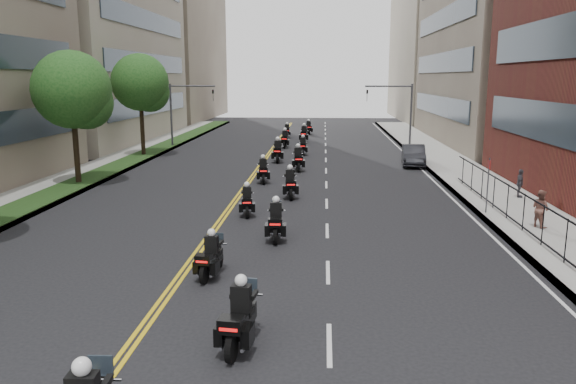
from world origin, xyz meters
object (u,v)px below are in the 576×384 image
object	(u,v)px
motorcycle_7	(298,160)
motorcycle_12	(287,132)
motorcycle_11	(304,135)
pedestrian_c	(520,183)
motorcycle_8	(278,152)
motorcycle_5	(290,185)
motorcycle_1	(240,319)
motorcycle_13	(309,128)
motorcycle_2	(211,258)
motorcycle_3	(276,223)
motorcycle_4	(247,202)
motorcycle_6	(263,171)
parked_sedan	(413,155)
motorcycle_10	(285,140)
motorcycle_9	(303,147)
pedestrian_b	(540,209)

from	to	relation	value
motorcycle_7	motorcycle_12	world-z (taller)	motorcycle_7
motorcycle_11	motorcycle_12	bearing A→B (deg)	115.00
motorcycle_11	pedestrian_c	bearing A→B (deg)	-63.89
pedestrian_c	motorcycle_7	bearing A→B (deg)	68.38
motorcycle_8	motorcycle_12	size ratio (longest dim) A/B	1.15
motorcycle_5	motorcycle_12	world-z (taller)	motorcycle_5
motorcycle_1	motorcycle_12	bearing A→B (deg)	99.06
motorcycle_5	pedestrian_c	bearing A→B (deg)	-5.64
motorcycle_13	motorcycle_5	bearing A→B (deg)	-96.76
motorcycle_2	motorcycle_3	distance (m)	4.57
motorcycle_4	motorcycle_7	bearing A→B (deg)	74.66
motorcycle_1	motorcycle_11	xyz separation A→B (m)	(0.01, 41.69, 0.05)
motorcycle_3	motorcycle_6	distance (m)	12.07
motorcycle_8	motorcycle_1	bearing A→B (deg)	-89.54
motorcycle_8	parked_sedan	distance (m)	9.82
motorcycle_11	motorcycle_10	bearing A→B (deg)	-110.06
motorcycle_5	motorcycle_6	size ratio (longest dim) A/B	1.04
motorcycle_9	motorcycle_11	xyz separation A→B (m)	(-0.22, 8.70, 0.09)
motorcycle_1	motorcycle_10	bearing A→B (deg)	99.05
motorcycle_4	motorcycle_10	xyz separation A→B (m)	(0.01, 24.93, 0.10)
motorcycle_6	motorcycle_12	world-z (taller)	motorcycle_6
motorcycle_7	parked_sedan	bearing A→B (deg)	13.75
motorcycle_10	pedestrian_c	bearing A→B (deg)	-57.03
motorcycle_8	motorcycle_11	world-z (taller)	motorcycle_8
motorcycle_4	motorcycle_8	size ratio (longest dim) A/B	0.82
motorcycle_5	motorcycle_10	xyz separation A→B (m)	(-1.72, 21.01, 0.02)
motorcycle_7	parked_sedan	xyz separation A→B (m)	(8.09, 2.78, 0.01)
motorcycle_3	motorcycle_11	bearing A→B (deg)	87.09
motorcycle_9	pedestrian_b	world-z (taller)	pedestrian_b
motorcycle_7	pedestrian_b	distance (m)	17.86
motorcycle_1	parked_sedan	distance (m)	29.19
motorcycle_5	motorcycle_10	size ratio (longest dim) A/B	0.98
motorcycle_8	motorcycle_9	bearing A→B (deg)	64.28
motorcycle_7	motorcycle_10	xyz separation A→B (m)	(-1.74, 12.39, -0.02)
motorcycle_1	motorcycle_13	xyz separation A→B (m)	(0.24, 49.79, -0.03)
motorcycle_2	motorcycle_12	xyz separation A→B (m)	(-0.29, 41.33, 0.03)
motorcycle_13	parked_sedan	size ratio (longest dim) A/B	0.51
motorcycle_9	pedestrian_c	distance (m)	20.07
motorcycle_4	pedestrian_c	xyz separation A→B (m)	(13.43, 3.99, 0.27)
motorcycle_5	motorcycle_9	distance (m)	16.42
motorcycle_2	parked_sedan	distance (m)	25.40
motorcycle_9	motorcycle_10	bearing A→B (deg)	110.15
motorcycle_7	motorcycle_8	size ratio (longest dim) A/B	0.98
motorcycle_11	motorcycle_13	bearing A→B (deg)	89.12
motorcycle_1	motorcycle_4	world-z (taller)	motorcycle_1
motorcycle_5	motorcycle_12	distance (m)	29.42
motorcycle_3	motorcycle_4	world-z (taller)	motorcycle_3
motorcycle_6	pedestrian_b	world-z (taller)	pedestrian_b
motorcycle_9	motorcycle_1	bearing A→B (deg)	-91.35
motorcycle_8	motorcycle_10	distance (m)	8.60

